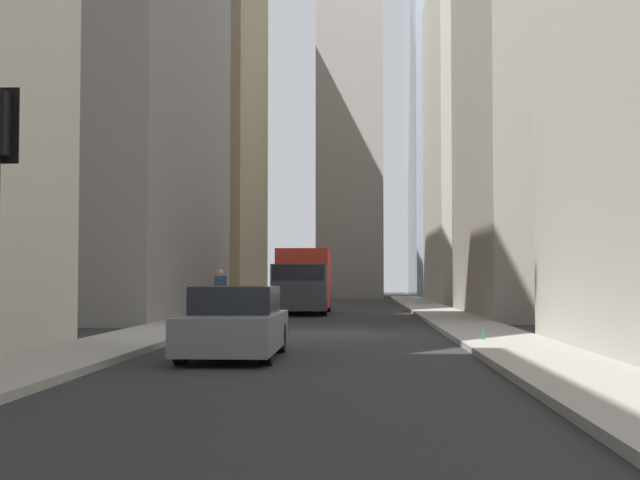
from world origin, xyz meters
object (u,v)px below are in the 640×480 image
delivery_truck (303,281)px  pedestrian (220,290)px  hatchback_grey (235,324)px  discarded_bottle (483,335)px

delivery_truck → pedestrian: (-5.44, 2.79, -0.35)m
delivery_truck → pedestrian: 6.12m
delivery_truck → pedestrian: delivery_truck is taller
hatchback_grey → pedestrian: (15.57, 2.79, 0.44)m
pedestrian → discarded_bottle: (-12.07, -8.16, -0.86)m
delivery_truck → hatchback_grey: delivery_truck is taller
hatchback_grey → discarded_bottle: (3.51, -5.37, -0.42)m
delivery_truck → hatchback_grey: size_ratio=1.50×
delivery_truck → discarded_bottle: bearing=-162.9°
pedestrian → delivery_truck: bearing=-27.2°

